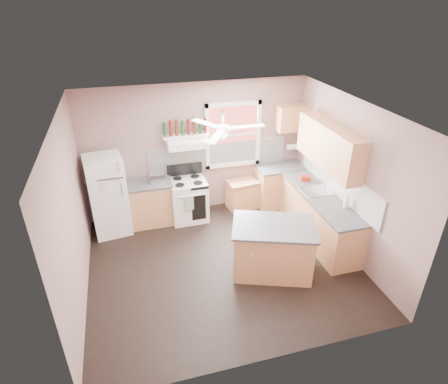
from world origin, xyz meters
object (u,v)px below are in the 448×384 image
object	(u,v)px
toaster	(157,178)
cart	(242,194)
refrigerator	(108,196)
island	(273,249)
stove	(189,200)

from	to	relation	value
toaster	cart	bearing A→B (deg)	5.59
cart	refrigerator	bearing A→B (deg)	176.48
refrigerator	island	distance (m)	3.24
stove	cart	distance (m)	1.21
island	stove	bearing A→B (deg)	137.48
stove	island	world-z (taller)	same
stove	cart	size ratio (longest dim) A/B	1.37
toaster	stove	distance (m)	0.81
refrigerator	toaster	xyz separation A→B (m)	(0.95, 0.07, 0.21)
cart	island	size ratio (longest dim) A/B	0.50
stove	island	xyz separation A→B (m)	(1.03, -2.00, 0.00)
stove	cart	bearing A→B (deg)	5.28
toaster	cart	distance (m)	1.91
refrigerator	stove	xyz separation A→B (m)	(1.54, 0.05, -0.35)
toaster	island	xyz separation A→B (m)	(1.61, -2.02, -0.56)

